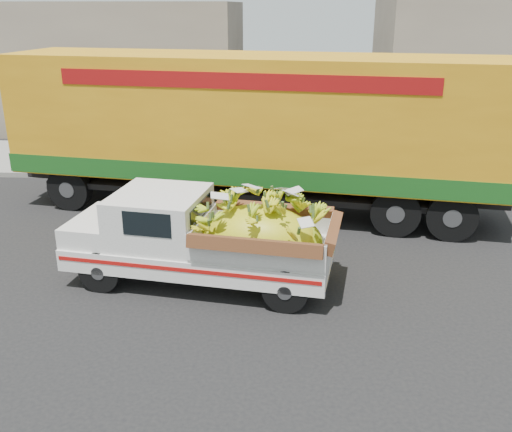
{
  "coord_description": "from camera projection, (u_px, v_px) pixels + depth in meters",
  "views": [
    {
      "loc": [
        3.46,
        -8.95,
        4.88
      ],
      "look_at": [
        2.77,
        1.01,
        1.18
      ],
      "focal_mm": 40.0,
      "sensor_mm": 36.0,
      "label": 1
    }
  ],
  "objects": [
    {
      "name": "sidewalk",
      "position": [
        190.0,
        159.0,
        18.9
      ],
      "size": [
        60.0,
        4.0,
        0.14
      ],
      "primitive_type": "cube",
      "color": "gray",
      "rests_on": "ground"
    },
    {
      "name": "ground",
      "position": [
        99.0,
        293.0,
        10.29
      ],
      "size": [
        100.0,
        100.0,
        0.0
      ],
      "primitive_type": "plane",
      "color": "black",
      "rests_on": "ground"
    },
    {
      "name": "semi_trailer",
      "position": [
        254.0,
        127.0,
        13.77
      ],
      "size": [
        12.07,
        4.3,
        3.8
      ],
      "rotation": [
        0.0,
        0.0,
        -0.15
      ],
      "color": "black",
      "rests_on": "ground"
    },
    {
      "name": "pickup_truck",
      "position": [
        219.0,
        238.0,
        10.34
      ],
      "size": [
        5.03,
        2.46,
        1.69
      ],
      "rotation": [
        0.0,
        0.0,
        -0.15
      ],
      "color": "black",
      "rests_on": "ground"
    },
    {
      "name": "curb",
      "position": [
        177.0,
        177.0,
        16.94
      ],
      "size": [
        60.0,
        0.25,
        0.15
      ],
      "primitive_type": "cube",
      "color": "gray",
      "rests_on": "ground"
    },
    {
      "name": "building_left",
      "position": [
        25.0,
        65.0,
        24.09
      ],
      "size": [
        18.0,
        6.0,
        5.0
      ],
      "primitive_type": "cube",
      "color": "gray",
      "rests_on": "ground"
    }
  ]
}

